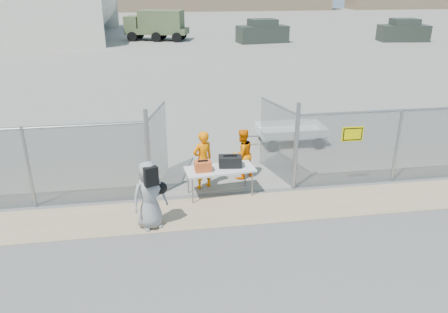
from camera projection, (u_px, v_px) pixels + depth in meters
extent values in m
plane|color=#4C4B4B|center=(237.00, 231.00, 10.31)|extent=(160.00, 160.00, 0.00)
cube|color=gray|center=(168.00, 33.00, 48.74)|extent=(160.00, 80.00, 0.01)
cube|color=tan|center=(230.00, 210.00, 11.23)|extent=(44.00, 1.60, 0.01)
cube|color=#D35423|center=(203.00, 166.00, 11.56)|extent=(0.45, 0.31, 0.27)
cube|color=black|center=(230.00, 161.00, 11.83)|extent=(0.65, 0.42, 0.30)
imported|color=#FE7A00|center=(203.00, 160.00, 12.16)|extent=(0.73, 0.62, 1.69)
imported|color=#FE7A00|center=(242.00, 154.00, 12.81)|extent=(0.92, 0.85, 1.52)
imported|color=gray|center=(149.00, 195.00, 10.19)|extent=(0.96, 0.80, 1.69)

